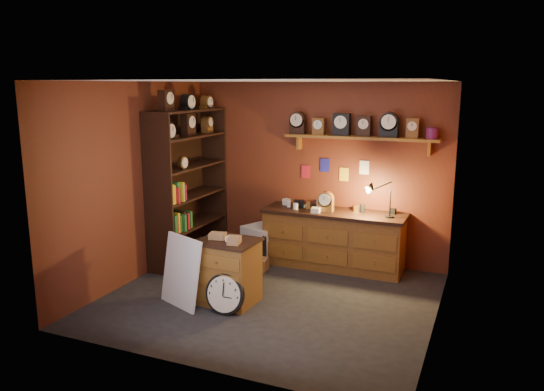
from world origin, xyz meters
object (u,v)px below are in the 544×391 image
at_px(shelving_unit, 186,179).
at_px(low_cabinet, 228,269).
at_px(workbench, 333,236).
at_px(big_round_clock, 225,294).

distance_m(shelving_unit, low_cabinet, 2.03).
bearing_deg(shelving_unit, workbench, 12.76).
height_order(low_cabinet, big_round_clock, low_cabinet).
height_order(shelving_unit, low_cabinet, shelving_unit).
bearing_deg(shelving_unit, big_round_clock, -46.89).
xyz_separation_m(workbench, low_cabinet, (-0.82, -1.76, -0.04)).
xyz_separation_m(workbench, big_round_clock, (-0.71, -2.07, -0.23)).
distance_m(shelving_unit, workbench, 2.37).
bearing_deg(workbench, shelving_unit, -167.24).
height_order(workbench, low_cabinet, workbench).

